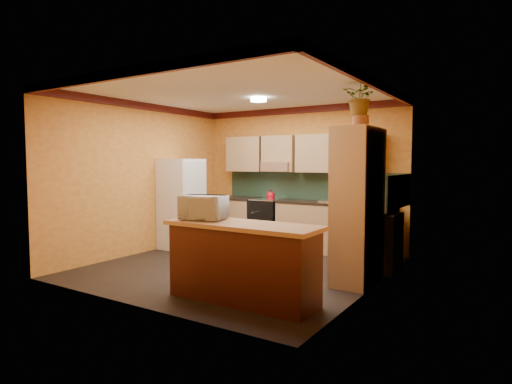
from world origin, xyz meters
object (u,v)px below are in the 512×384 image
fridge (181,204)px  breakfast_bar (242,264)px  stove (268,222)px  base_cabinets_back (296,225)px  pantry (358,206)px  microwave (203,207)px

fridge → breakfast_bar: size_ratio=0.94×
fridge → stove: bearing=43.8°
stove → breakfast_bar: size_ratio=0.51×
base_cabinets_back → stove: size_ratio=4.01×
stove → pantry: size_ratio=0.43×
fridge → pantry: pantry is taller
base_cabinets_back → breakfast_bar: same height
stove → microwave: 3.30m
stove → fridge: (-1.21, -1.16, 0.39)m
pantry → microwave: pantry is taller
fridge → breakfast_bar: fridge is taller
base_cabinets_back → stove: bearing=-180.0°
fridge → microwave: bearing=-42.4°
stove → breakfast_bar: 3.46m
fridge → microwave: (2.14, -1.95, 0.23)m
pantry → microwave: bearing=-134.7°
microwave → stove: bearing=92.2°
stove → microwave: bearing=-73.3°
base_cabinets_back → breakfast_bar: size_ratio=2.03×
breakfast_bar → microwave: microwave is taller
base_cabinets_back → pantry: bearing=-42.7°
stove → breakfast_bar: stove is taller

